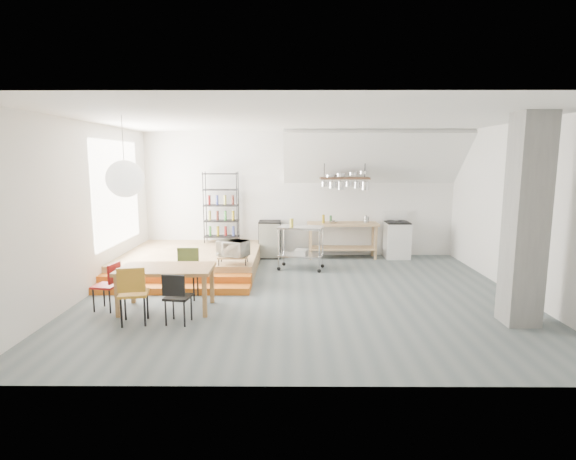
{
  "coord_description": "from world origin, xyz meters",
  "views": [
    {
      "loc": [
        -0.24,
        -8.18,
        2.51
      ],
      "look_at": [
        -0.28,
        0.8,
        1.09
      ],
      "focal_mm": 28.0,
      "sensor_mm": 36.0,
      "label": 1
    }
  ],
  "objects_px": {
    "stove": "(397,239)",
    "rolling_cart": "(301,242)",
    "dining_table": "(166,272)",
    "mini_fridge": "(270,239)"
  },
  "relations": [
    {
      "from": "dining_table",
      "to": "mini_fridge",
      "type": "distance_m",
      "value": 4.4
    },
    {
      "from": "rolling_cart",
      "to": "mini_fridge",
      "type": "xyz_separation_m",
      "value": [
        -0.77,
        1.28,
        -0.17
      ]
    },
    {
      "from": "dining_table",
      "to": "rolling_cart",
      "type": "relative_size",
      "value": 1.41
    },
    {
      "from": "rolling_cart",
      "to": "mini_fridge",
      "type": "relative_size",
      "value": 1.17
    },
    {
      "from": "rolling_cart",
      "to": "mini_fridge",
      "type": "distance_m",
      "value": 1.5
    },
    {
      "from": "dining_table",
      "to": "mini_fridge",
      "type": "xyz_separation_m",
      "value": [
        1.54,
        4.11,
        -0.18
      ]
    },
    {
      "from": "dining_table",
      "to": "rolling_cart",
      "type": "height_order",
      "value": "rolling_cart"
    },
    {
      "from": "stove",
      "to": "rolling_cart",
      "type": "xyz_separation_m",
      "value": [
        -2.49,
        -1.23,
        0.17
      ]
    },
    {
      "from": "dining_table",
      "to": "mini_fridge",
      "type": "relative_size",
      "value": 1.65
    },
    {
      "from": "stove",
      "to": "rolling_cart",
      "type": "height_order",
      "value": "stove"
    }
  ]
}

